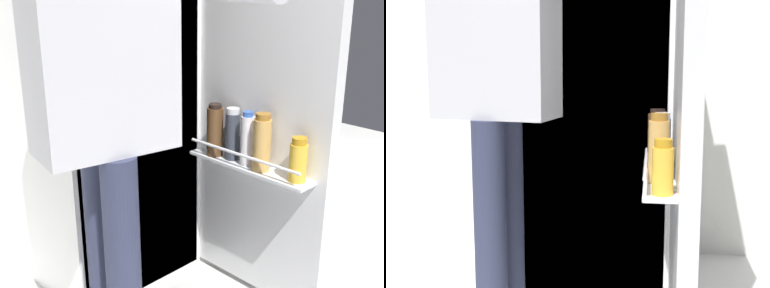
# 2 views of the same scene
# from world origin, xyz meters

# --- Properties ---
(refrigerator) EXTENTS (0.71, 1.27, 1.64)m
(refrigerator) POSITION_xyz_m (0.03, 0.50, 0.82)
(refrigerator) COLOR white
(refrigerator) RESTS_ON ground_plane
(person) EXTENTS (0.54, 0.78, 1.60)m
(person) POSITION_xyz_m (-0.31, 0.03, 0.96)
(person) COLOR #2D334C
(person) RESTS_ON ground_plane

